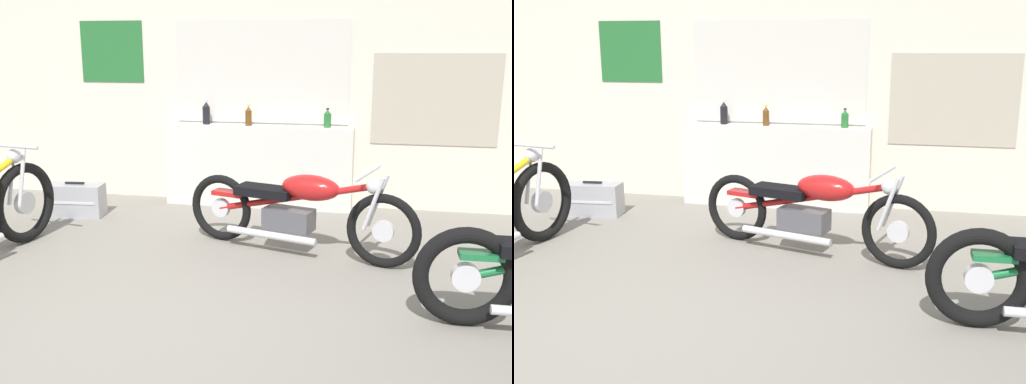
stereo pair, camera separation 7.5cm
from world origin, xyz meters
TOP-DOWN VIEW (x-y plane):
  - ground_plane at (0.00, 0.00)m, footprint 24.00×24.00m
  - wall_back at (0.03, 3.40)m, footprint 10.00×0.07m
  - sill_counter at (0.37, 3.22)m, footprint 2.09×0.28m
  - bottle_leftmost at (-0.23, 3.25)m, footprint 0.08×0.08m
  - bottle_left_center at (0.26, 3.22)m, footprint 0.07×0.07m
  - bottle_center at (1.13, 3.24)m, footprint 0.08×0.08m
  - motorcycle_red at (1.01, 1.73)m, footprint 2.09×0.82m
  - hard_case_silver at (-1.45, 2.42)m, footprint 0.61×0.32m

SIDE VIEW (x-z plane):
  - ground_plane at x=0.00m, z-range 0.00..0.00m
  - hard_case_silver at x=-1.45m, z-range -0.01..0.36m
  - motorcycle_red at x=1.01m, z-range 0.00..0.80m
  - sill_counter at x=0.37m, z-range 0.00..0.91m
  - bottle_center at x=1.13m, z-range 0.90..1.10m
  - bottle_left_center at x=0.26m, z-range 0.89..1.12m
  - bottle_leftmost at x=-0.23m, z-range 0.89..1.17m
  - wall_back at x=0.03m, z-range 0.00..2.80m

